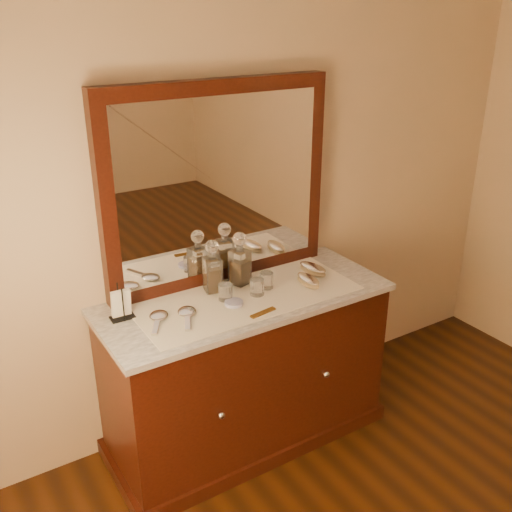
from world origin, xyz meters
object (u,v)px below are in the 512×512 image
Objects in this scene: pin_dish at (234,303)px; decanter_right at (240,264)px; decanter_left at (213,272)px; brush_near at (308,280)px; hand_mirror_inner at (187,313)px; brush_far at (313,269)px; hand_mirror_outer at (158,317)px; comb at (263,313)px; dresser_cabinet at (246,371)px; napkin_rack at (121,305)px; mirror_frame at (219,185)px.

pin_dish is 0.25m from decanter_right.
decanter_left is 0.49m from brush_near.
decanter_left is at bearing 35.64° from hand_mirror_inner.
pin_dish is 0.33× the size of decanter_left.
hand_mirror_outer is (-0.89, -0.02, -0.01)m from brush_far.
decanter_right is at bearing 69.66° from comb.
dresser_cabinet is at bearing -49.75° from decanter_left.
hand_mirror_inner is at bearing -175.01° from dresser_cabinet.
comb is 0.48m from hand_mirror_outer.
dresser_cabinet is 6.29× the size of hand_mirror_inner.
comb is 0.62× the size of hand_mirror_inner.
dresser_cabinet is 8.15× the size of brush_near.
dresser_cabinet is 0.78m from napkin_rack.
decanter_left is 0.28m from hand_mirror_inner.
napkin_rack reaches higher than hand_mirror_outer.
napkin_rack reaches higher than pin_dish.
decanter_left is 1.48× the size of brush_far.
napkin_rack is 0.18m from hand_mirror_outer.
mirror_frame reaches higher than napkin_rack.
hand_mirror_inner reaches higher than pin_dish.
hand_mirror_inner is (-0.30, 0.17, 0.01)m from comb.
mirror_frame reaches higher than hand_mirror_outer.
comb is 0.51m from brush_far.
brush_near is 0.80× the size of hand_mirror_outer.
comb is 0.35m from hand_mirror_inner.
dresser_cabinet is 0.64m from brush_far.
decanter_right is at bearing 52.11° from pin_dish.
decanter_right reaches higher than napkin_rack.
hand_mirror_inner is (-0.66, 0.04, -0.01)m from brush_near.
brush_near is (0.35, 0.13, 0.02)m from comb.
comb is (0.07, -0.15, -0.00)m from pin_dish.
napkin_rack is at bearing 151.83° from hand_mirror_inner.
hand_mirror_outer is at bearing 174.62° from brush_near.
brush_far is at bearing 8.94° from pin_dish.
comb is 0.35m from decanter_right.
dresser_cabinet is at bearing -175.94° from brush_far.
mirror_frame is 4.44× the size of decanter_left.
decanter_left is (-0.01, 0.18, 0.10)m from pin_dish.
hand_mirror_inner is at bearing -15.40° from hand_mirror_outer.
brush_near reaches higher than dresser_cabinet.
decanter_left is (-0.08, 0.33, 0.10)m from comb.
decanter_left is 1.25× the size of hand_mirror_outer.
comb is 0.76× the size of brush_far.
decanter_right is 0.52m from hand_mirror_outer.
hand_mirror_inner reaches higher than dresser_cabinet.
napkin_rack is 0.59× the size of decanter_right.
hand_mirror_outer reaches higher than comb.
mirror_frame is 7.35× the size of napkin_rack.
comb is at bearing -102.09° from decanter_right.
comb is 0.81× the size of brush_near.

